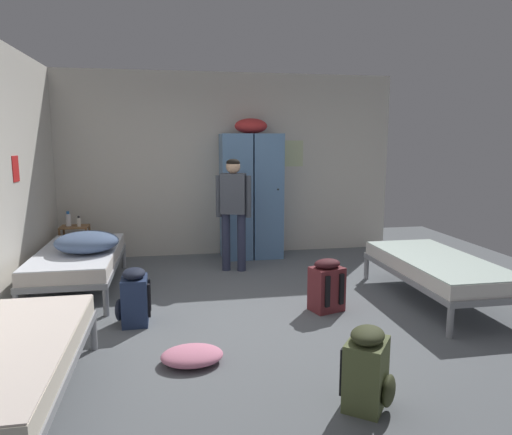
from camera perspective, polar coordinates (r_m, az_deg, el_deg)
The scene contains 14 objects.
ground_plane at distance 4.92m, azimuth 0.55°, elevation -11.47°, with size 8.39×8.39×0.00m, color slate.
room_backdrop at distance 5.86m, azimuth -14.39°, elevation 5.43°, with size 5.17×5.30×2.76m.
locker_bank at distance 7.00m, azimuth -0.61°, elevation 2.97°, with size 0.90×0.55×2.07m.
shelf_unit at distance 7.05m, azimuth -21.16°, elevation -2.77°, with size 0.38×0.30×0.57m.
bed_right at distance 5.51m, azimuth 21.28°, elevation -5.70°, with size 0.90×1.90×0.49m.
bed_left_rear at distance 5.89m, azimuth -20.86°, elevation -4.71°, with size 0.90×1.90×0.49m.
bedding_heap at distance 5.68m, azimuth -19.94°, elevation -2.82°, with size 0.71×0.66×0.24m.
person_traveler at distance 6.24m, azimuth -2.77°, elevation 1.65°, with size 0.46×0.28×1.51m.
water_bottle at distance 7.03m, azimuth -21.92°, elevation -0.23°, with size 0.07×0.07×0.21m.
lotion_bottle at distance 6.94m, azimuth -20.80°, elevation -0.50°, with size 0.05×0.05×0.15m.
backpack_olive at distance 3.32m, azimuth 13.48°, elevation -17.62°, with size 0.42×0.41×0.55m.
backpack_maroon at distance 4.96m, azimuth 8.54°, elevation -8.25°, with size 0.38×0.39×0.55m.
backpack_navy at distance 4.71m, azimuth -14.69°, elevation -9.44°, with size 0.34×0.32×0.55m.
clothes_pile_pink at distance 3.91m, azimuth -7.80°, elevation -16.35°, with size 0.50×0.39×0.12m.
Camera 1 is at (-0.86, -4.52, 1.76)m, focal length 32.80 mm.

